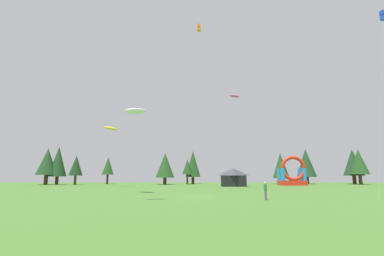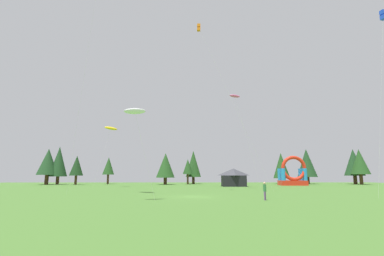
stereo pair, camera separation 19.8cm
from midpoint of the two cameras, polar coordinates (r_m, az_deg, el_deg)
ground_plane at (r=33.81m, az=0.26°, el=-13.76°), size 120.00×120.00×0.00m
kite_white_parafoil at (r=29.19m, az=-11.56°, el=3.36°), size 3.35×1.66×9.39m
kite_blue_box at (r=44.38m, az=34.11°, el=18.24°), size 3.80×1.05×22.70m
kite_pink_parafoil at (r=52.76m, az=8.53°, el=6.36°), size 5.44×1.11×17.23m
kite_orange_box at (r=47.75m, az=1.38°, el=19.47°), size 11.19×0.53×26.38m
kite_yellow_parafoil at (r=61.30m, az=-16.25°, el=-0.06°), size 3.84×3.96×12.62m
person_far_side at (r=30.17m, az=14.47°, el=-11.95°), size 0.44×0.44×1.81m
inflatable_yellow_castle at (r=72.01m, az=19.63°, el=-8.98°), size 6.14×3.61×6.98m
festival_tent at (r=63.07m, az=8.28°, el=-9.88°), size 5.08×3.50×3.87m
tree_row_0 at (r=82.66m, az=-27.33°, el=-6.12°), size 5.22×5.22×9.25m
tree_row_1 at (r=82.59m, az=-25.54°, el=-6.15°), size 4.46×4.46×9.90m
tree_row_2 at (r=79.31m, az=-22.51°, el=-7.07°), size 3.42×3.42×7.44m
tree_row_3 at (r=81.07m, az=-16.73°, el=-7.40°), size 3.14×3.14×7.26m
tree_row_4 at (r=74.91m, az=-5.56°, el=-7.56°), size 4.87×4.87×8.15m
tree_row_5 at (r=76.68m, az=-1.03°, el=-7.88°), size 2.69×2.69×6.68m
tree_row_6 at (r=79.63m, az=0.11°, el=-7.29°), size 4.24×4.24×9.18m
tree_row_7 at (r=83.65m, az=17.46°, el=-7.29°), size 4.58×4.58×8.56m
tree_row_8 at (r=85.24m, az=22.05°, el=-6.59°), size 5.24×5.24×9.66m
tree_row_9 at (r=86.60m, az=30.66°, el=-5.93°), size 4.70×4.70×9.19m
tree_row_10 at (r=89.14m, az=29.76°, el=-6.09°), size 5.22×5.22×9.45m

